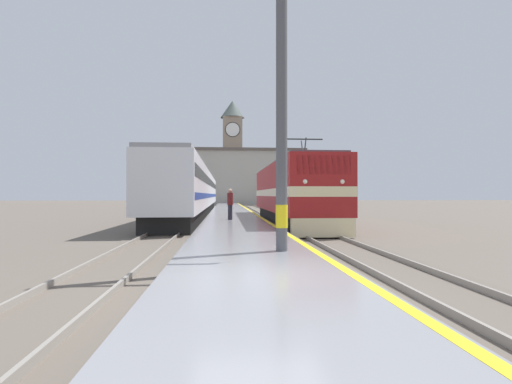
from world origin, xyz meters
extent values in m
plane|color=#60564C|center=(0.00, 30.00, 0.00)|extent=(200.00, 200.00, 0.00)
cube|color=gray|center=(0.00, 25.00, 0.21)|extent=(3.69, 140.00, 0.43)
cube|color=yellow|center=(1.69, 25.00, 0.43)|extent=(0.20, 140.00, 0.00)
cube|color=#60564C|center=(3.52, 25.00, 0.01)|extent=(2.84, 140.00, 0.02)
cube|color=gray|center=(2.80, 25.00, 0.09)|extent=(0.07, 140.00, 0.14)
cube|color=gray|center=(4.24, 25.00, 0.09)|extent=(0.07, 140.00, 0.14)
cube|color=#60564C|center=(-3.44, 25.00, 0.01)|extent=(2.83, 140.00, 0.02)
cube|color=gray|center=(-4.15, 25.00, 0.09)|extent=(0.07, 140.00, 0.14)
cube|color=gray|center=(-2.72, 25.00, 0.09)|extent=(0.07, 140.00, 0.14)
cube|color=black|center=(3.52, 17.72, 0.45)|extent=(2.46, 15.79, 0.90)
cube|color=maroon|center=(3.52, 17.72, 2.30)|extent=(2.90, 17.17, 2.80)
cube|color=beige|center=(3.52, 17.72, 2.02)|extent=(2.92, 17.19, 0.44)
cube|color=beige|center=(3.52, 9.29, 0.50)|extent=(2.75, 0.30, 0.81)
cube|color=black|center=(3.52, 9.20, 3.15)|extent=(2.32, 0.12, 0.80)
sphere|color=white|center=(2.72, 9.16, 2.44)|extent=(0.20, 0.20, 0.20)
sphere|color=white|center=(4.32, 9.16, 2.44)|extent=(0.20, 0.20, 0.20)
cube|color=#4C4C51|center=(3.52, 17.72, 3.76)|extent=(2.61, 16.31, 0.12)
cylinder|color=#333333|center=(3.52, 13.08, 4.32)|extent=(0.06, 0.63, 1.03)
cylinder|color=#333333|center=(3.52, 13.78, 4.32)|extent=(0.06, 0.63, 1.03)
cube|color=#262626|center=(3.52, 13.43, 4.82)|extent=(2.03, 0.08, 0.06)
cube|color=black|center=(-3.44, 32.00, 0.45)|extent=(2.46, 41.68, 0.90)
cube|color=silver|center=(-3.44, 32.00, 2.43)|extent=(2.90, 43.41, 3.07)
cube|color=black|center=(-3.44, 32.00, 3.05)|extent=(2.92, 42.55, 0.64)
cube|color=navy|center=(-3.44, 32.00, 1.82)|extent=(2.92, 42.55, 0.36)
cube|color=gray|center=(-3.44, 32.00, 4.07)|extent=(2.67, 43.41, 0.20)
cylinder|color=#4C4C51|center=(0.84, 2.97, 4.86)|extent=(0.30, 0.30, 8.87)
cylinder|color=yellow|center=(0.84, 2.97, 1.33)|extent=(0.32, 0.32, 0.60)
cylinder|color=#23232D|center=(-0.32, 16.08, 0.86)|extent=(0.26, 0.26, 0.86)
cylinder|color=maroon|center=(-0.32, 16.08, 1.65)|extent=(0.34, 0.34, 0.72)
sphere|color=tan|center=(-0.32, 16.08, 2.13)|extent=(0.23, 0.23, 0.23)
cube|color=gray|center=(1.01, 76.73, 9.08)|extent=(4.01, 4.01, 18.15)
cylinder|color=black|center=(1.01, 74.70, 15.34)|extent=(3.11, 0.06, 3.11)
cylinder|color=white|center=(1.01, 74.67, 15.34)|extent=(2.81, 0.10, 2.81)
cone|color=#47514C|center=(1.01, 76.73, 19.96)|extent=(5.02, 5.02, 3.61)
cube|color=#A8A399|center=(3.82, 67.15, 4.91)|extent=(20.17, 7.09, 9.82)
cube|color=#564C47|center=(3.82, 67.15, 10.07)|extent=(20.77, 7.69, 0.50)
camera|label=1|loc=(-0.65, -7.32, 1.88)|focal=28.00mm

